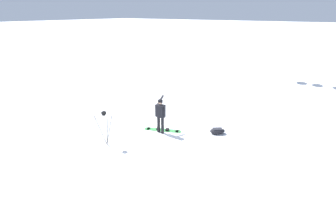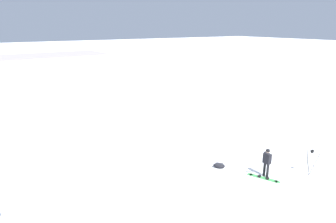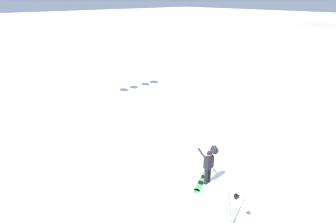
% 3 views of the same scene
% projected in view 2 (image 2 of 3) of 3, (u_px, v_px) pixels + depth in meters
% --- Properties ---
extents(ground_plane, '(300.00, 300.00, 0.00)m').
position_uv_depth(ground_plane, '(270.00, 182.00, 16.04)').
color(ground_plane, white).
extents(snowboarder, '(0.48, 0.63, 1.68)m').
position_uv_depth(snowboarder, '(267.00, 160.00, 16.35)').
color(snowboarder, black).
rests_on(snowboarder, ground_plane).
extents(snowboard, '(1.67, 0.89, 0.10)m').
position_uv_depth(snowboard, '(263.00, 178.00, 16.45)').
color(snowboard, '#3F994C').
rests_on(snowboard, ground_plane).
extents(gear_bag_large, '(0.79, 0.74, 0.26)m').
position_uv_depth(gear_bag_large, '(219.00, 165.00, 17.64)').
color(gear_bag_large, black).
rests_on(gear_bag_large, ground_plane).
extents(camera_tripod, '(0.70, 0.66, 1.51)m').
position_uv_depth(camera_tripod, '(311.00, 157.00, 16.53)').
color(camera_tripod, '#262628').
rests_on(camera_tripod, ground_plane).
extents(distant_ridge, '(15.41, 36.35, 1.64)m').
position_uv_depth(distant_ridge, '(21.00, 60.00, 63.20)').
color(distant_ridge, '#A89DB3').
rests_on(distant_ridge, ground_plane).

